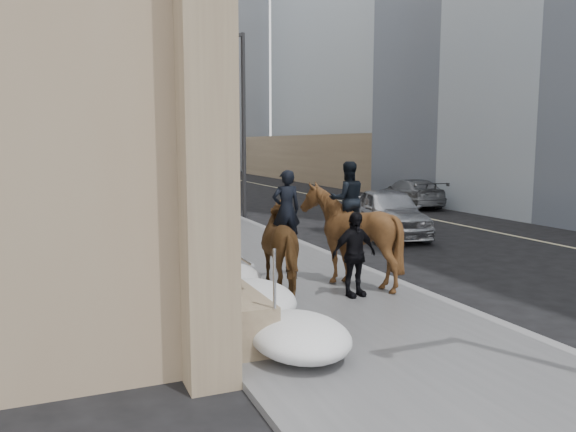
# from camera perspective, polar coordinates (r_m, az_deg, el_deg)

# --- Properties ---
(ground) EXTENTS (140.00, 140.00, 0.00)m
(ground) POSITION_cam_1_polar(r_m,az_deg,el_deg) (11.16, 3.68, -10.00)
(ground) COLOR black
(ground) RESTS_ON ground
(sidewalk) EXTENTS (5.00, 80.00, 0.12)m
(sidewalk) POSITION_cam_1_polar(r_m,az_deg,el_deg) (20.38, -8.73, -1.92)
(sidewalk) COLOR #4F5052
(sidewalk) RESTS_ON ground
(curb) EXTENTS (0.24, 80.00, 0.12)m
(curb) POSITION_cam_1_polar(r_m,az_deg,el_deg) (21.14, -1.81, -1.50)
(curb) COLOR slate
(curb) RESTS_ON ground
(lane_line) EXTENTS (0.15, 70.00, 0.01)m
(lane_line) POSITION_cam_1_polar(r_m,az_deg,el_deg) (24.99, 15.37, -0.51)
(lane_line) COLOR #BFB78C
(lane_line) RESTS_ON ground
(limestone_building) EXTENTS (6.10, 44.00, 18.00)m
(limestone_building) POSITION_cam_1_polar(r_m,az_deg,el_deg) (30.05, -24.17, 17.46)
(limestone_building) COLOR #927B60
(limestone_building) RESTS_ON ground
(far_podium) EXTENTS (2.00, 80.00, 4.00)m
(far_podium) POSITION_cam_1_polar(r_m,az_deg,el_deg) (28.14, 23.63, 4.08)
(far_podium) COLOR #7F6A52
(far_podium) RESTS_ON ground
(bg_building_mid) EXTENTS (30.00, 12.00, 28.00)m
(bg_building_mid) POSITION_cam_1_polar(r_m,az_deg,el_deg) (70.91, -15.62, 15.81)
(bg_building_mid) COLOR slate
(bg_building_mid) RESTS_ON ground
(bg_building_far) EXTENTS (24.00, 12.00, 20.00)m
(bg_building_far) POSITION_cam_1_polar(r_m,az_deg,el_deg) (81.84, -23.65, 11.48)
(bg_building_far) COLOR gray
(bg_building_far) RESTS_ON ground
(streetlight_mid) EXTENTS (1.71, 0.24, 8.00)m
(streetlight_mid) POSITION_cam_1_polar(r_m,az_deg,el_deg) (24.73, -4.89, 10.27)
(streetlight_mid) COLOR #2D2D30
(streetlight_mid) RESTS_ON ground
(streetlight_far) EXTENTS (1.71, 0.24, 8.00)m
(streetlight_far) POSITION_cam_1_polar(r_m,az_deg,el_deg) (44.21, -12.79, 8.85)
(streetlight_far) COLOR #2D2D30
(streetlight_far) RESTS_ON ground
(traffic_signal) EXTENTS (4.10, 0.22, 6.00)m
(traffic_signal) POSITION_cam_1_polar(r_m,az_deg,el_deg) (32.28, -10.33, 8.48)
(traffic_signal) COLOR #2D2D30
(traffic_signal) RESTS_ON ground
(snow_bank) EXTENTS (1.70, 18.10, 0.76)m
(snow_bank) POSITION_cam_1_polar(r_m,az_deg,el_deg) (18.20, -11.70, -1.80)
(snow_bank) COLOR white
(snow_bank) RESTS_ON sidewalk
(mounted_horse_left) EXTENTS (1.23, 2.39, 2.64)m
(mounted_horse_left) POSITION_cam_1_polar(r_m,az_deg,el_deg) (12.16, -0.05, -2.86)
(mounted_horse_left) COLOR #492E16
(mounted_horse_left) RESTS_ON sidewalk
(mounted_horse_right) EXTENTS (2.25, 2.43, 2.81)m
(mounted_horse_right) POSITION_cam_1_polar(r_m,az_deg,el_deg) (12.78, 6.26, -1.57)
(mounted_horse_right) COLOR #3F2612
(mounted_horse_right) RESTS_ON sidewalk
(pedestrian) EXTENTS (1.09, 0.54, 1.80)m
(pedestrian) POSITION_cam_1_polar(r_m,az_deg,el_deg) (11.89, 6.74, -3.88)
(pedestrian) COLOR black
(pedestrian) RESTS_ON sidewalk
(car_silver) EXTENTS (3.36, 5.42, 1.72)m
(car_silver) POSITION_cam_1_polar(r_m,az_deg,el_deg) (20.61, 10.18, 0.40)
(car_silver) COLOR #B1B3BA
(car_silver) RESTS_ON ground
(car_grey) EXTENTS (2.86, 5.34, 1.47)m
(car_grey) POSITION_cam_1_polar(r_m,az_deg,el_deg) (30.23, 12.31, 2.31)
(car_grey) COLOR slate
(car_grey) RESTS_ON ground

